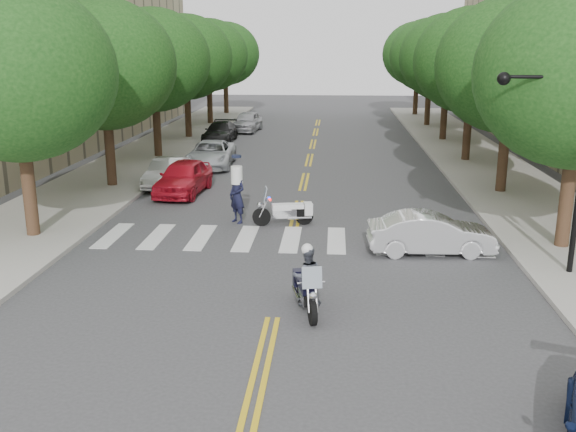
# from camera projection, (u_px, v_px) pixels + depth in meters

# --- Properties ---
(ground) EXTENTS (140.00, 140.00, 0.00)m
(ground) POSITION_uv_depth(u_px,v_px,m) (273.00, 318.00, 15.59)
(ground) COLOR #38383A
(ground) RESTS_ON ground
(sidewalk_left) EXTENTS (5.00, 60.00, 0.15)m
(sidewalk_left) POSITION_uv_depth(u_px,v_px,m) (147.00, 157.00, 37.42)
(sidewalk_left) COLOR #9E9991
(sidewalk_left) RESTS_ON ground
(sidewalk_right) EXTENTS (5.00, 60.00, 0.15)m
(sidewalk_right) POSITION_uv_depth(u_px,v_px,m) (478.00, 161.00, 36.09)
(sidewalk_right) COLOR #9E9991
(sidewalk_right) RESTS_ON ground
(tree_l_0) EXTENTS (6.40, 6.40, 8.45)m
(tree_l_0) POSITION_uv_depth(u_px,v_px,m) (16.00, 73.00, 20.54)
(tree_l_0) COLOR #382316
(tree_l_0) RESTS_ON ground
(tree_l_1) EXTENTS (6.40, 6.40, 8.45)m
(tree_l_1) POSITION_uv_depth(u_px,v_px,m) (104.00, 65.00, 28.24)
(tree_l_1) COLOR #382316
(tree_l_1) RESTS_ON ground
(tree_l_2) EXTENTS (6.40, 6.40, 8.45)m
(tree_l_2) POSITION_uv_depth(u_px,v_px,m) (153.00, 60.00, 35.95)
(tree_l_2) COLOR #382316
(tree_l_2) RESTS_ON ground
(tree_l_3) EXTENTS (6.40, 6.40, 8.45)m
(tree_l_3) POSITION_uv_depth(u_px,v_px,m) (186.00, 57.00, 43.65)
(tree_l_3) COLOR #382316
(tree_l_3) RESTS_ON ground
(tree_l_4) EXTENTS (6.40, 6.40, 8.45)m
(tree_l_4) POSITION_uv_depth(u_px,v_px,m) (208.00, 55.00, 51.36)
(tree_l_4) COLOR #382316
(tree_l_4) RESTS_ON ground
(tree_l_5) EXTENTS (6.40, 6.40, 8.45)m
(tree_l_5) POSITION_uv_depth(u_px,v_px,m) (225.00, 54.00, 59.06)
(tree_l_5) COLOR #382316
(tree_l_5) RESTS_ON ground
(tree_r_1) EXTENTS (6.40, 6.40, 8.45)m
(tree_r_1) POSITION_uv_depth(u_px,v_px,m) (511.00, 66.00, 27.01)
(tree_r_1) COLOR #382316
(tree_r_1) RESTS_ON ground
(tree_r_2) EXTENTS (6.40, 6.40, 8.45)m
(tree_r_2) POSITION_uv_depth(u_px,v_px,m) (472.00, 61.00, 34.72)
(tree_r_2) COLOR #382316
(tree_r_2) RESTS_ON ground
(tree_r_3) EXTENTS (6.40, 6.40, 8.45)m
(tree_r_3) POSITION_uv_depth(u_px,v_px,m) (448.00, 58.00, 42.42)
(tree_r_3) COLOR #382316
(tree_r_3) RESTS_ON ground
(tree_r_4) EXTENTS (6.40, 6.40, 8.45)m
(tree_r_4) POSITION_uv_depth(u_px,v_px,m) (430.00, 56.00, 50.12)
(tree_r_4) COLOR #382316
(tree_r_4) RESTS_ON ground
(tree_r_5) EXTENTS (6.40, 6.40, 8.45)m
(tree_r_5) POSITION_uv_depth(u_px,v_px,m) (418.00, 54.00, 57.83)
(tree_r_5) COLOR #382316
(tree_r_5) RESTS_ON ground
(traffic_signal_pole) EXTENTS (2.82, 0.42, 6.00)m
(traffic_signal_pole) POSITION_uv_depth(u_px,v_px,m) (566.00, 147.00, 17.45)
(traffic_signal_pole) COLOR black
(traffic_signal_pole) RESTS_ON ground
(motorcycle_police) EXTENTS (0.83, 2.15, 1.76)m
(motorcycle_police) POSITION_uv_depth(u_px,v_px,m) (307.00, 281.00, 15.84)
(motorcycle_police) COLOR black
(motorcycle_police) RESTS_ON ground
(motorcycle_parked) EXTENTS (2.23, 0.82, 1.45)m
(motorcycle_parked) POSITION_uv_depth(u_px,v_px,m) (288.00, 212.00, 23.48)
(motorcycle_parked) COLOR black
(motorcycle_parked) RESTS_ON ground
(officer_standing) EXTENTS (0.88, 0.87, 2.05)m
(officer_standing) POSITION_uv_depth(u_px,v_px,m) (237.00, 196.00, 23.66)
(officer_standing) COLOR black
(officer_standing) RESTS_ON ground
(convertible) EXTENTS (4.02, 1.57, 1.30)m
(convertible) POSITION_uv_depth(u_px,v_px,m) (431.00, 233.00, 20.25)
(convertible) COLOR white
(convertible) RESTS_ON ground
(parked_car_a) EXTENTS (2.11, 4.56, 1.51)m
(parked_car_a) POSITION_uv_depth(u_px,v_px,m) (184.00, 177.00, 28.28)
(parked_car_a) COLOR red
(parked_car_a) RESTS_ON ground
(parked_car_b) EXTENTS (1.56, 3.99, 1.29)m
(parked_car_b) POSITION_uv_depth(u_px,v_px,m) (168.00, 173.00, 29.83)
(parked_car_b) COLOR silver
(parked_car_b) RESTS_ON ground
(parked_car_c) EXTENTS (2.52, 5.08, 1.38)m
(parked_car_c) POSITION_uv_depth(u_px,v_px,m) (211.00, 154.00, 34.55)
(parked_car_c) COLOR #B6B9BF
(parked_car_c) RESTS_ON ground
(parked_car_d) EXTENTS (1.96, 4.66, 1.34)m
(parked_car_d) POSITION_uv_depth(u_px,v_px,m) (220.00, 132.00, 43.30)
(parked_car_d) COLOR black
(parked_car_d) RESTS_ON ground
(parked_car_e) EXTENTS (2.11, 4.54, 1.51)m
(parked_car_e) POSITION_uv_depth(u_px,v_px,m) (247.00, 122.00, 48.50)
(parked_car_e) COLOR #9E9EA3
(parked_car_e) RESTS_ON ground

